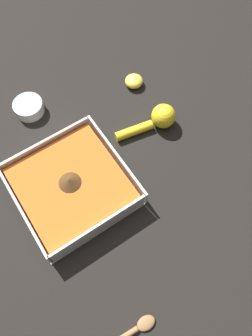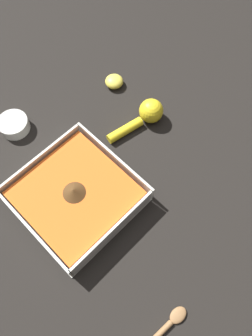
{
  "view_description": "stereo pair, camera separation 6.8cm",
  "coord_description": "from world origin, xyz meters",
  "px_view_note": "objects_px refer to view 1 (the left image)",
  "views": [
    {
      "loc": [
        -0.35,
        0.06,
        0.75
      ],
      "look_at": [
        -0.06,
        -0.13,
        0.03
      ],
      "focal_mm": 35.0,
      "sensor_mm": 36.0,
      "label": 1
    },
    {
      "loc": [
        -0.3,
        0.11,
        0.75
      ],
      "look_at": [
        -0.06,
        -0.13,
        0.03
      ],
      "focal_mm": 35.0,
      "sensor_mm": 36.0,
      "label": 2
    }
  ],
  "objects_px": {
    "spice_bowl": "(29,108)",
    "lemon_half": "(134,81)",
    "square_dish": "(72,186)",
    "lemon_squeezer": "(158,119)"
  },
  "relations": [
    {
      "from": "square_dish",
      "to": "lemon_squeezer",
      "type": "bearing_deg",
      "value": -82.19
    },
    {
      "from": "square_dish",
      "to": "lemon_half",
      "type": "bearing_deg",
      "value": -58.66
    },
    {
      "from": "spice_bowl",
      "to": "lemon_squeezer",
      "type": "height_order",
      "value": "lemon_squeezer"
    },
    {
      "from": "lemon_half",
      "to": "square_dish",
      "type": "bearing_deg",
      "value": 121.34
    },
    {
      "from": "lemon_half",
      "to": "lemon_squeezer",
      "type": "bearing_deg",
      "value": 169.97
    },
    {
      "from": "spice_bowl",
      "to": "lemon_half",
      "type": "xyz_separation_m",
      "value": [
        -0.08,
        -0.29,
        -0.0
      ]
    },
    {
      "from": "square_dish",
      "to": "spice_bowl",
      "type": "relative_size",
      "value": 3.24
    },
    {
      "from": "spice_bowl",
      "to": "lemon_half",
      "type": "height_order",
      "value": "spice_bowl"
    },
    {
      "from": "lemon_squeezer",
      "to": "lemon_half",
      "type": "height_order",
      "value": "lemon_squeezer"
    },
    {
      "from": "spice_bowl",
      "to": "lemon_squeezer",
      "type": "bearing_deg",
      "value": -131.3
    }
  ]
}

